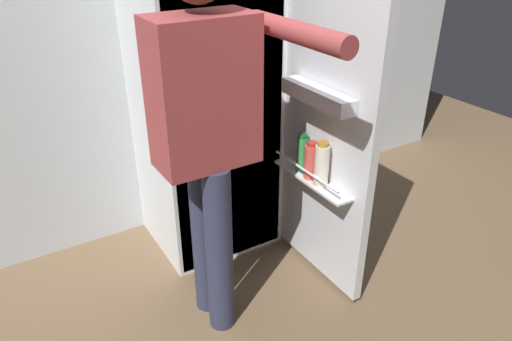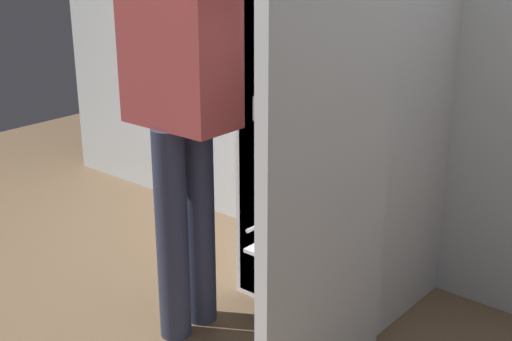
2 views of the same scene
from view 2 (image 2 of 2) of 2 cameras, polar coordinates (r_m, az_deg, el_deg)
refrigerator at (r=2.71m, az=7.23°, el=5.67°), size 0.70×1.23×1.71m
person at (r=2.43m, az=-6.10°, el=7.51°), size 0.53×0.72×1.66m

